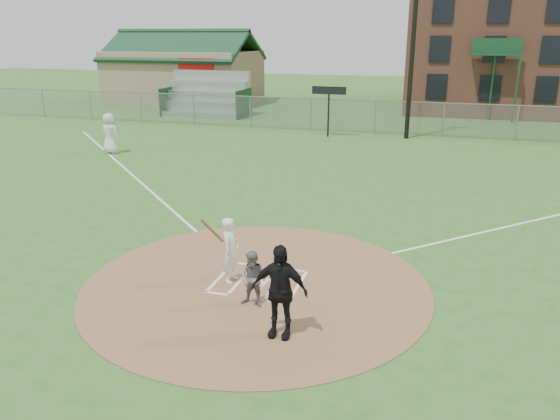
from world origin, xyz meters
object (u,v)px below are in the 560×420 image
(ondeck_player, at_px, (110,134))
(batter_at_plate, at_px, (231,250))
(home_plate, at_px, (259,282))
(catcher, at_px, (253,279))
(umpire, at_px, (279,291))

(ondeck_player, height_order, batter_at_plate, ondeck_player)
(home_plate, bearing_deg, catcher, -76.73)
(catcher, xyz_separation_m, umpire, (0.91, -1.03, 0.33))
(home_plate, relative_size, catcher, 0.33)
(umpire, bearing_deg, ondeck_player, 131.79)
(catcher, height_order, batter_at_plate, batter_at_plate)
(home_plate, xyz_separation_m, ondeck_player, (-12.16, 12.26, 0.98))
(ondeck_player, bearing_deg, umpire, 141.60)
(catcher, bearing_deg, ondeck_player, 138.23)
(umpire, xyz_separation_m, ondeck_player, (-13.34, 14.46, 0.02))
(home_plate, relative_size, batter_at_plate, 0.24)
(ondeck_player, relative_size, batter_at_plate, 1.14)
(catcher, distance_m, batter_at_plate, 1.44)
(home_plate, distance_m, umpire, 2.68)
(catcher, bearing_deg, umpire, -43.14)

